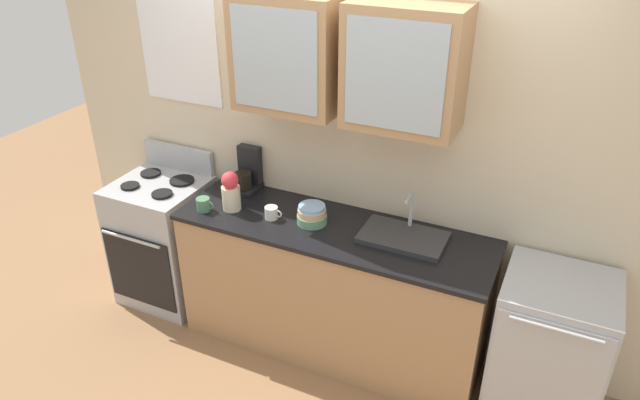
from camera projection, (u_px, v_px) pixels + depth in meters
ground_plane at (331, 343)px, 3.90m from camera, size 10.00×10.00×0.00m
back_wall_unit at (354, 127)px, 3.46m from camera, size 4.26×0.44×2.66m
counter at (332, 289)px, 3.68m from camera, size 1.93×0.59×0.90m
stove_range at (165, 240)px, 4.17m from camera, size 0.59×0.61×1.08m
sink_faucet at (403, 236)px, 3.35m from camera, size 0.48×0.30×0.25m
bowl_stack at (312, 214)px, 3.49m from camera, size 0.18×0.18×0.12m
vase at (231, 191)px, 3.60m from camera, size 0.11×0.11×0.25m
cup_near_sink at (204, 204)px, 3.63m from camera, size 0.12×0.08×0.08m
cup_near_bowls at (272, 213)px, 3.54m from camera, size 0.11×0.08×0.08m
dishwasher at (548, 352)px, 3.20m from camera, size 0.57×0.58×0.90m
coffee_maker at (247, 174)px, 3.85m from camera, size 0.17×0.20×0.29m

